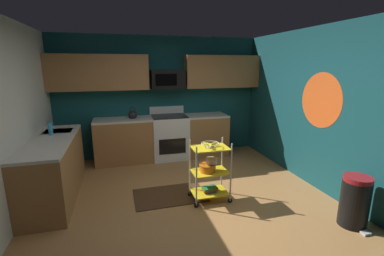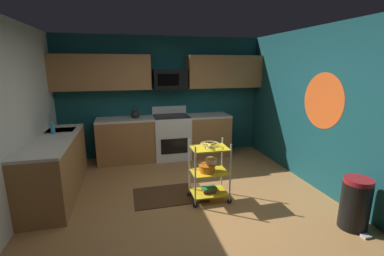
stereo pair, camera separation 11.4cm
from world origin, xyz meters
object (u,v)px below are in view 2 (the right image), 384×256
at_px(microwave, 170,79).
at_px(dish_soap_bottle, 53,128).
at_px(fruit_bowl, 210,144).
at_px(kettle, 135,114).
at_px(trash_can, 355,204).
at_px(mixing_bowl_large, 207,168).
at_px(mixing_bowl_small, 211,161).
at_px(rolling_cart, 209,172).
at_px(book_stack, 209,189).
at_px(oven_range, 172,136).

distance_m(microwave, dish_soap_bottle, 2.46).
bearing_deg(microwave, fruit_bowl, -84.02).
bearing_deg(kettle, trash_can, -51.18).
relative_size(fruit_bowl, trash_can, 0.41).
bearing_deg(trash_can, fruit_bowl, 144.34).
bearing_deg(fruit_bowl, dish_soap_bottle, 156.34).
relative_size(mixing_bowl_large, mixing_bowl_small, 1.38).
distance_m(microwave, rolling_cart, 2.49).
xyz_separation_m(dish_soap_bottle, trash_can, (3.85, -2.12, -0.69)).
distance_m(fruit_bowl, mixing_bowl_large, 0.36).
relative_size(dish_soap_bottle, trash_can, 0.30).
bearing_deg(fruit_bowl, mixing_bowl_large, 180.00).
relative_size(rolling_cart, book_stack, 3.96).
bearing_deg(kettle, rolling_cart, -64.19).
xyz_separation_m(rolling_cart, dish_soap_bottle, (-2.30, 1.01, 0.57)).
bearing_deg(oven_range, fruit_bowl, -83.72).
height_order(fruit_bowl, kettle, kettle).
relative_size(microwave, book_stack, 3.03).
distance_m(fruit_bowl, trash_can, 1.98).
bearing_deg(book_stack, trash_can, -35.66).
height_order(book_stack, dish_soap_bottle, dish_soap_bottle).
bearing_deg(mixing_bowl_small, mixing_bowl_large, -163.76).
bearing_deg(oven_range, mixing_bowl_large, -84.73).
height_order(microwave, trash_can, microwave).
xyz_separation_m(microwave, mixing_bowl_small, (0.25, -2.12, -1.08)).
relative_size(microwave, mixing_bowl_large, 2.78).
xyz_separation_m(rolling_cart, fruit_bowl, (0.00, 0.00, 0.42)).
distance_m(fruit_bowl, book_stack, 0.71).
distance_m(book_stack, trash_can, 1.91).
distance_m(oven_range, trash_can, 3.61).
height_order(oven_range, book_stack, oven_range).
relative_size(mixing_bowl_large, kettle, 0.95).
relative_size(mixing_bowl_small, dish_soap_bottle, 0.91).
bearing_deg(trash_can, dish_soap_bottle, 151.18).
xyz_separation_m(mixing_bowl_large, mixing_bowl_small, (0.07, 0.02, 0.10)).
xyz_separation_m(mixing_bowl_small, kettle, (-1.01, 2.01, 0.38)).
distance_m(microwave, mixing_bowl_large, 2.45).
height_order(fruit_bowl, mixing_bowl_large, fruit_bowl).
height_order(oven_range, mixing_bowl_large, oven_range).
height_order(book_stack, trash_can, trash_can).
bearing_deg(microwave, kettle, -171.86).
distance_m(fruit_bowl, kettle, 2.26).
xyz_separation_m(oven_range, dish_soap_bottle, (-2.08, -1.03, 0.54)).
xyz_separation_m(oven_range, trash_can, (1.77, -3.14, -0.15)).
xyz_separation_m(rolling_cart, mixing_bowl_small, (0.03, 0.02, 0.17)).
distance_m(microwave, fruit_bowl, 2.30).
relative_size(fruit_bowl, mixing_bowl_large, 1.08).
bearing_deg(oven_range, rolling_cart, -83.72).
height_order(rolling_cart, mixing_bowl_large, rolling_cart).
height_order(microwave, book_stack, microwave).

